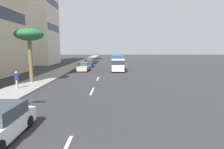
{
  "coord_description": "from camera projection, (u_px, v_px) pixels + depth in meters",
  "views": [
    {
      "loc": [
        -2.91,
        -1.94,
        4.16
      ],
      "look_at": [
        19.09,
        -1.97,
        1.13
      ],
      "focal_mm": 30.13,
      "sensor_mm": 36.0,
      "label": 1
    }
  ],
  "objects": [
    {
      "name": "palm_tree",
      "position": [
        29.0,
        36.0,
        22.24
      ],
      "size": [
        3.29,
        3.29,
        6.43
      ],
      "color": "brown",
      "rests_on": "sidewalk_right"
    },
    {
      "name": "lane_stripe_mid",
      "position": [
        92.0,
        91.0,
        18.49
      ],
      "size": [
        3.2,
        0.16,
        0.01
      ],
      "primitive_type": "cube",
      "color": "silver",
      "rests_on": "ground_plane"
    },
    {
      "name": "lane_stripe_far",
      "position": [
        98.0,
        79.0,
        26.12
      ],
      "size": [
        3.2,
        0.16,
        0.01
      ],
      "primitive_type": "cube",
      "color": "silver",
      "rests_on": "ground_plane"
    },
    {
      "name": "car_third",
      "position": [
        89.0,
        63.0,
        43.36
      ],
      "size": [
        4.23,
        1.82,
        1.67
      ],
      "rotation": [
        0.0,
        0.0,
        3.14
      ],
      "color": "#1E478C",
      "rests_on": "ground_plane"
    },
    {
      "name": "pedestrian_near_lamp",
      "position": [
        17.0,
        79.0,
        19.02
      ],
      "size": [
        0.38,
        0.38,
        1.73
      ],
      "rotation": [
        0.0,
        0.0,
        2.38
      ],
      "color": "beige",
      "rests_on": "sidewalk_right"
    },
    {
      "name": "car_second",
      "position": [
        84.0,
        67.0,
        35.36
      ],
      "size": [
        4.73,
        1.92,
        1.66
      ],
      "rotation": [
        0.0,
        0.0,
        3.14
      ],
      "color": "beige",
      "rests_on": "ground_plane"
    },
    {
      "name": "sidewalk_right",
      "position": [
        61.0,
        71.0,
        34.63
      ],
      "size": [
        162.0,
        3.55,
        0.15
      ],
      "primitive_type": "cube",
      "color": "gray",
      "rests_on": "ground_plane"
    },
    {
      "name": "ground_plane",
      "position": [
        101.0,
        71.0,
        34.65
      ],
      "size": [
        198.0,
        198.0,
        0.0
      ],
      "primitive_type": "plane",
      "color": "#2D2D30"
    },
    {
      "name": "minibus_fourth",
      "position": [
        117.0,
        62.0,
        35.29
      ],
      "size": [
        6.85,
        2.33,
        2.9
      ],
      "color": "silver",
      "rests_on": "ground_plane"
    }
  ]
}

